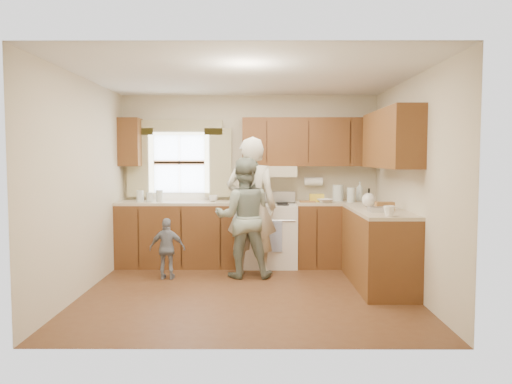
{
  "coord_description": "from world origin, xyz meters",
  "views": [
    {
      "loc": [
        0.12,
        -5.75,
        1.58
      ],
      "look_at": [
        0.1,
        0.4,
        1.15
      ],
      "focal_mm": 35.0,
      "sensor_mm": 36.0,
      "label": 1
    }
  ],
  "objects_px": {
    "stove": "(270,234)",
    "child": "(167,249)",
    "woman_right": "(244,218)",
    "woman_left": "(251,207)"
  },
  "relations": [
    {
      "from": "stove",
      "to": "woman_right",
      "type": "height_order",
      "value": "woman_right"
    },
    {
      "from": "stove",
      "to": "child",
      "type": "xyz_separation_m",
      "value": [
        -1.35,
        -0.8,
        -0.07
      ]
    },
    {
      "from": "woman_right",
      "to": "child",
      "type": "bearing_deg",
      "value": 6.9
    },
    {
      "from": "stove",
      "to": "woman_right",
      "type": "relative_size",
      "value": 0.68
    },
    {
      "from": "stove",
      "to": "child",
      "type": "bearing_deg",
      "value": -149.23
    },
    {
      "from": "child",
      "to": "stove",
      "type": "bearing_deg",
      "value": -146.85
    },
    {
      "from": "woman_left",
      "to": "child",
      "type": "bearing_deg",
      "value": 17.88
    },
    {
      "from": "woman_left",
      "to": "child",
      "type": "relative_size",
      "value": 2.32
    },
    {
      "from": "woman_left",
      "to": "woman_right",
      "type": "height_order",
      "value": "woman_left"
    },
    {
      "from": "woman_right",
      "to": "child",
      "type": "relative_size",
      "value": 1.98
    }
  ]
}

